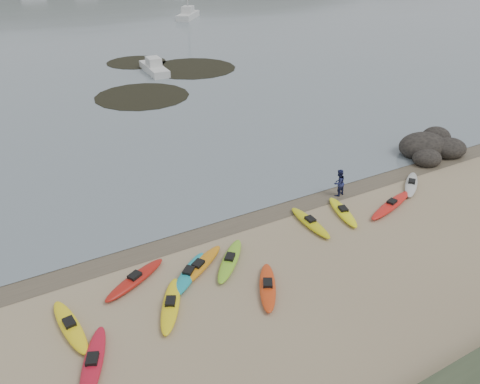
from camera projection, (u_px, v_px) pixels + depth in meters
ground at (240, 216)px, 25.60m from camera, size 600.00×600.00×0.00m
wet_sand at (243, 218)px, 25.37m from camera, size 60.00×60.00×0.00m
kayaks at (253, 257)px, 22.05m from camera, size 23.03×7.24×0.34m
person_east at (339, 183)px, 27.29m from camera, size 0.90×0.76×1.65m
rock_cluster at (430, 150)px, 32.98m from camera, size 5.31×3.91×1.81m
kelp_mats at (164, 75)px, 51.84m from camera, size 18.36×21.80×0.04m
moored_boats at (28, 19)px, 84.50m from camera, size 97.90×86.12×1.19m
far_hills at (94, 17)px, 198.38m from camera, size 550.00×135.00×80.00m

